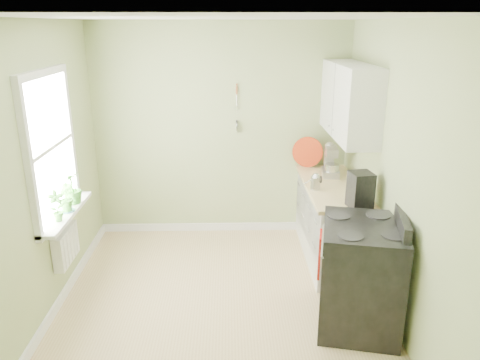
{
  "coord_description": "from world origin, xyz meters",
  "views": [
    {
      "loc": [
        0.1,
        -4.01,
        2.65
      ],
      "look_at": [
        0.21,
        0.55,
        1.13
      ],
      "focal_mm": 35.0,
      "sensor_mm": 36.0,
      "label": 1
    }
  ],
  "objects_px": {
    "stove": "(361,275)",
    "kettle": "(315,182)",
    "stand_mixer": "(331,162)",
    "coffee_maker": "(360,191)"
  },
  "relations": [
    {
      "from": "stand_mixer",
      "to": "coffee_maker",
      "type": "distance_m",
      "value": 1.05
    },
    {
      "from": "stove",
      "to": "kettle",
      "type": "distance_m",
      "value": 1.28
    },
    {
      "from": "stove",
      "to": "coffee_maker",
      "type": "height_order",
      "value": "coffee_maker"
    },
    {
      "from": "stove",
      "to": "kettle",
      "type": "bearing_deg",
      "value": 101.13
    },
    {
      "from": "kettle",
      "to": "stove",
      "type": "bearing_deg",
      "value": -78.87
    },
    {
      "from": "stand_mixer",
      "to": "coffee_maker",
      "type": "xyz_separation_m",
      "value": [
        0.07,
        -1.05,
        0.01
      ]
    },
    {
      "from": "kettle",
      "to": "coffee_maker",
      "type": "height_order",
      "value": "coffee_maker"
    },
    {
      "from": "stove",
      "to": "stand_mixer",
      "type": "height_order",
      "value": "stand_mixer"
    },
    {
      "from": "kettle",
      "to": "coffee_maker",
      "type": "bearing_deg",
      "value": -57.78
    },
    {
      "from": "stand_mixer",
      "to": "kettle",
      "type": "xyz_separation_m",
      "value": [
        -0.27,
        -0.51,
        -0.07
      ]
    }
  ]
}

